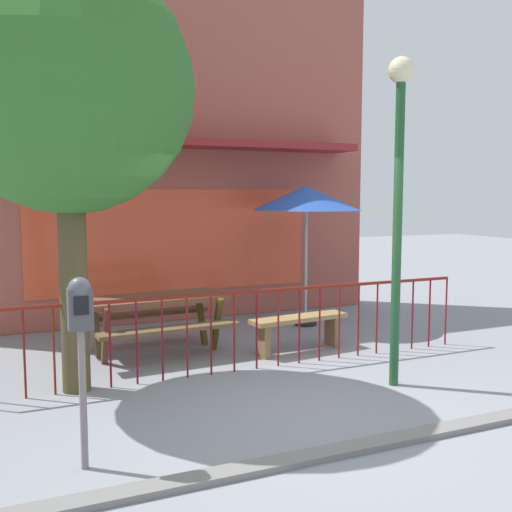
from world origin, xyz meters
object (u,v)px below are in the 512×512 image
at_px(picnic_table_left, 157,308).
at_px(patio_bench, 299,325).
at_px(street_lamp, 399,172).
at_px(patio_umbrella, 306,199).
at_px(parking_meter_near, 81,322).
at_px(street_tree, 67,89).

xyz_separation_m(picnic_table_left, patio_bench, (1.78, -0.64, -0.26)).
bearing_deg(patio_bench, street_lamp, -79.60).
xyz_separation_m(patio_umbrella, parking_meter_near, (-3.96, -3.76, -0.89)).
distance_m(patio_umbrella, parking_meter_near, 5.53).
relative_size(patio_umbrella, street_lamp, 0.63).
distance_m(street_tree, street_lamp, 3.57).
bearing_deg(street_lamp, patio_umbrella, 79.99).
relative_size(patio_bench, street_tree, 0.32).
height_order(parking_meter_near, street_tree, street_tree).
xyz_separation_m(parking_meter_near, street_tree, (0.16, 1.91, 2.03)).
xyz_separation_m(patio_bench, street_tree, (-2.95, -0.46, 2.83)).
height_order(picnic_table_left, street_lamp, street_lamp).
bearing_deg(street_tree, patio_bench, 8.91).
relative_size(picnic_table_left, street_lamp, 0.53).
relative_size(patio_bench, parking_meter_near, 0.95).
bearing_deg(patio_bench, patio_umbrella, 58.48).
distance_m(patio_bench, street_lamp, 2.63).
xyz_separation_m(parking_meter_near, street_lamp, (3.42, 0.70, 1.20)).
relative_size(patio_umbrella, patio_bench, 1.58).
bearing_deg(street_tree, patio_umbrella, 25.92).
bearing_deg(patio_umbrella, street_lamp, -100.01).
distance_m(patio_umbrella, street_lamp, 3.12).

